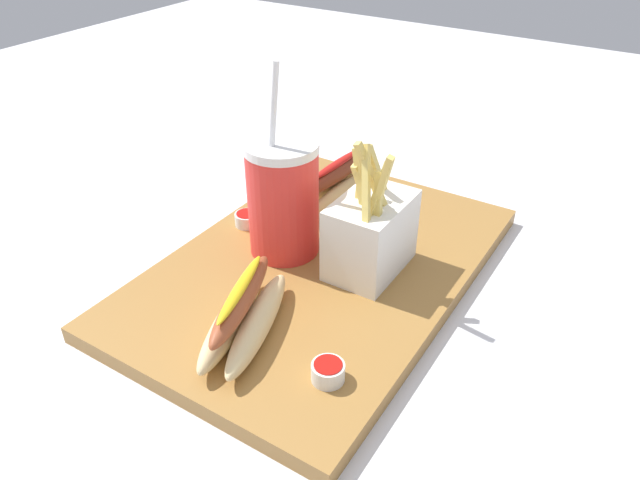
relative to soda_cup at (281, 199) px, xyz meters
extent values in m
cube|color=silver|center=(0.00, 0.05, -0.10)|extent=(2.40, 2.40, 0.02)
cube|color=olive|center=(0.00, 0.05, -0.08)|extent=(0.48, 0.32, 0.02)
cylinder|color=red|center=(0.00, 0.00, -0.01)|extent=(0.08, 0.08, 0.13)
cylinder|color=white|center=(0.00, 0.00, 0.06)|extent=(0.08, 0.08, 0.01)
cylinder|color=white|center=(0.01, 0.00, 0.11)|extent=(0.01, 0.02, 0.10)
cube|color=white|center=(-0.02, 0.10, -0.03)|extent=(0.10, 0.07, 0.09)
cube|color=#E5C660|center=(0.00, 0.12, 0.03)|extent=(0.02, 0.02, 0.07)
cube|color=#E5C660|center=(-0.01, 0.10, 0.03)|extent=(0.01, 0.03, 0.09)
cube|color=#E5C660|center=(-0.02, 0.09, 0.03)|extent=(0.03, 0.01, 0.06)
cube|color=#E5C660|center=(-0.01, 0.12, 0.04)|extent=(0.03, 0.03, 0.09)
cube|color=#E5C660|center=(-0.02, 0.09, 0.03)|extent=(0.02, 0.01, 0.07)
cube|color=#E5C660|center=(-0.05, 0.10, 0.04)|extent=(0.03, 0.02, 0.07)
cube|color=#E5C660|center=(-0.01, 0.11, 0.05)|extent=(0.03, 0.03, 0.09)
cube|color=#E5C660|center=(0.00, 0.11, 0.05)|extent=(0.04, 0.03, 0.09)
cube|color=#E5C660|center=(-0.01, 0.12, 0.04)|extent=(0.03, 0.02, 0.07)
ellipsoid|color=#E5C689|center=(0.14, 0.04, -0.06)|extent=(0.16, 0.07, 0.03)
ellipsoid|color=#E5C689|center=(0.14, 0.07, -0.06)|extent=(0.16, 0.07, 0.03)
ellipsoid|color=#994728|center=(0.14, 0.05, -0.03)|extent=(0.15, 0.07, 0.02)
ellipsoid|color=gold|center=(0.14, 0.05, -0.02)|extent=(0.11, 0.05, 0.01)
ellipsoid|color=tan|center=(-0.14, -0.02, -0.05)|extent=(0.17, 0.03, 0.03)
ellipsoid|color=tan|center=(-0.14, 0.00, -0.05)|extent=(0.17, 0.03, 0.03)
ellipsoid|color=maroon|center=(-0.14, -0.01, -0.03)|extent=(0.15, 0.03, 0.02)
ellipsoid|color=red|center=(-0.14, -0.01, -0.01)|extent=(0.12, 0.02, 0.01)
cylinder|color=white|center=(-0.02, -0.07, -0.06)|extent=(0.03, 0.03, 0.02)
cylinder|color=#B2140F|center=(-0.02, -0.07, -0.06)|extent=(0.03, 0.03, 0.01)
cylinder|color=white|center=(0.15, 0.16, -0.06)|extent=(0.03, 0.03, 0.02)
cylinder|color=#B2140F|center=(0.15, 0.16, -0.05)|extent=(0.03, 0.03, 0.01)
camera|label=1|loc=(0.48, 0.36, 0.34)|focal=33.66mm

